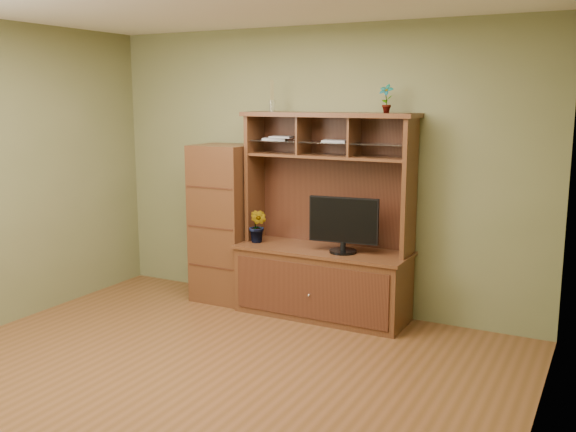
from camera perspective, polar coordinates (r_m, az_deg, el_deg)
The scene contains 8 objects.
room at distance 4.49m, azimuth -8.35°, elevation 1.64°, with size 4.54×4.04×2.74m.
media_hutch at distance 6.03m, azimuth 3.18°, elevation -4.05°, with size 1.66×0.61×1.90m.
monitor at distance 5.78m, azimuth 4.95°, elevation -0.68°, with size 0.64×0.25×0.51m.
orchid_plant at distance 6.19m, azimuth -2.69°, elevation -0.89°, with size 0.18×0.15×0.33m, color #285A1E.
top_plant at distance 5.71m, azimuth 8.72°, elevation 10.29°, with size 0.13×0.09×0.25m, color #336724.
reed_diffuser at distance 6.17m, azimuth -1.43°, elevation 10.34°, with size 0.06×0.06×0.30m.
magazines at distance 6.06m, azimuth 0.69°, elevation 6.86°, with size 0.87×0.23×0.04m.
side_cabinet at distance 6.49m, azimuth -5.68°, elevation -0.64°, with size 0.56×0.51×1.57m.
Camera 1 is at (2.61, -3.59, 2.03)m, focal length 40.00 mm.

